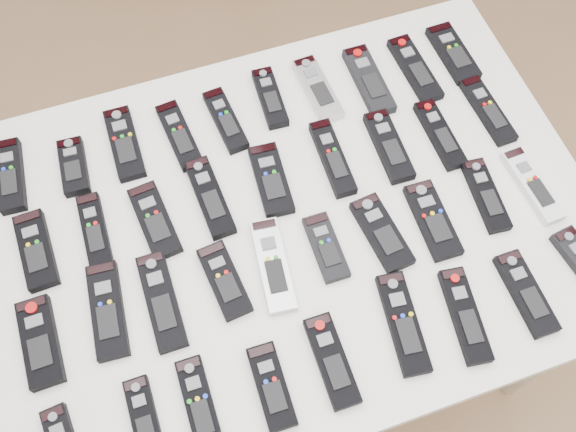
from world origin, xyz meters
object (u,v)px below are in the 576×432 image
object	(u,v)px
remote_7	(369,81)
remote_24	(326,247)
remote_28	(532,185)
remote_31	(200,405)
remote_3	(179,135)
remote_16	(389,146)
remote_25	(382,233)
remote_33	(332,361)
remote_12	(155,221)
remote_23	(273,265)
remote_0	(11,176)
remote_30	(145,421)
remote_14	(271,180)
remote_26	(433,220)
remote_36	(526,293)
remote_32	(272,387)
remote_11	(95,231)
remote_22	(224,280)
remote_35	(465,315)
remote_5	(270,98)
remote_6	(317,89)
remote_13	(210,197)
remote_2	(124,143)
remote_4	(226,120)
remote_15	(332,158)
remote_17	(440,134)
remote_1	(74,167)
remote_20	(107,310)
remote_21	(162,301)
remote_27	(486,195)
remote_34	(403,323)
remote_8	(415,69)
remote_19	(40,342)
remote_18	(488,110)

from	to	relation	value
remote_7	remote_24	xyz separation A→B (m)	(-0.24, -0.35, -0.00)
remote_28	remote_31	distance (m)	0.80
remote_3	remote_16	xyz separation A→B (m)	(0.42, -0.18, 0.00)
remote_25	remote_33	bearing A→B (deg)	-137.84
remote_12	remote_23	world-z (taller)	same
remote_0	remote_12	world-z (taller)	remote_0
remote_30	remote_33	bearing A→B (deg)	-1.37
remote_14	remote_30	distance (m)	0.53
remote_0	remote_30	size ratio (longest dim) A/B	1.13
remote_26	remote_36	size ratio (longest dim) A/B	1.00
remote_25	remote_32	world-z (taller)	remote_32
remote_0	remote_25	world-z (taller)	remote_0
remote_11	remote_25	distance (m)	0.57
remote_22	remote_35	world-z (taller)	same
remote_5	remote_6	xyz separation A→B (m)	(0.11, -0.01, 0.00)
remote_13	remote_2	bearing A→B (deg)	123.06
remote_4	remote_24	bearing A→B (deg)	-79.25
remote_6	remote_33	xyz separation A→B (m)	(-0.19, -0.58, 0.00)
remote_13	remote_32	distance (m)	0.41
remote_13	remote_15	distance (m)	0.27
remote_5	remote_17	bearing A→B (deg)	-30.47
remote_11	remote_22	xyz separation A→B (m)	(0.21, -0.19, 0.00)
remote_35	remote_6	bearing A→B (deg)	105.40
remote_1	remote_20	xyz separation A→B (m)	(0.00, -0.33, -0.00)
remote_21	remote_32	size ratio (longest dim) A/B	1.29
remote_27	remote_12	bearing A→B (deg)	171.19
remote_0	remote_26	distance (m)	0.88
remote_11	remote_31	distance (m)	0.41
remote_3	remote_34	size ratio (longest dim) A/B	0.89
remote_3	remote_23	distance (m)	0.37
remote_3	remote_23	bearing A→B (deg)	-80.33
remote_8	remote_33	distance (m)	0.71
remote_21	remote_28	bearing A→B (deg)	-0.19
remote_0	remote_36	distance (m)	1.07
remote_15	remote_24	distance (m)	0.21
remote_5	remote_21	bearing A→B (deg)	-128.55
remote_3	remote_16	size ratio (longest dim) A/B	1.00
remote_31	remote_33	world-z (taller)	remote_33
remote_30	remote_13	bearing A→B (deg)	59.50
remote_26	remote_19	bearing A→B (deg)	-178.76
remote_4	remote_27	world-z (taller)	remote_4
remote_15	remote_35	size ratio (longest dim) A/B	1.00
remote_13	remote_15	size ratio (longest dim) A/B	1.00
remote_7	remote_28	distance (m)	0.42
remote_12	remote_15	xyz separation A→B (m)	(0.39, 0.02, 0.00)
remote_13	remote_18	distance (m)	0.64
remote_4	remote_22	xyz separation A→B (m)	(-0.11, -0.36, 0.00)
remote_0	remote_23	bearing A→B (deg)	-35.45
remote_7	remote_20	size ratio (longest dim) A/B	1.00
remote_0	remote_7	xyz separation A→B (m)	(0.80, -0.01, -0.00)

